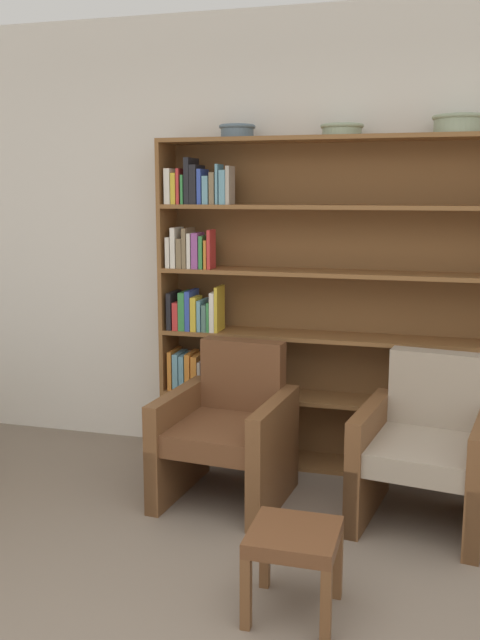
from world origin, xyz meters
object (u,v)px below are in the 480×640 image
(armchair_cushioned, at_px, (426,450))
(footstool, at_px, (294,545))
(armchair_leather, at_px, (229,431))
(bookshelf, at_px, (304,312))
(bowl_olive, at_px, (342,129))
(bowl_cream, at_px, (460,123))
(bowl_slate, at_px, (237,130))

(armchair_cushioned, distance_m, footstool, 1.12)
(armchair_leather, relative_size, armchair_cushioned, 1.00)
(bookshelf, distance_m, armchair_leather, 0.89)
(bowl_olive, relative_size, armchair_leather, 0.29)
(bookshelf, distance_m, footstool, 1.77)
(bowl_cream, relative_size, footstool, 0.83)
(bowl_olive, bearing_deg, armchair_cushioned, -47.22)
(bowl_slate, relative_size, armchair_cushioned, 0.26)
(footstool, bearing_deg, armchair_leather, 119.49)
(bookshelf, xyz_separation_m, bowl_cream, (0.84, -0.02, 1.09))
(armchair_cushioned, bearing_deg, bowl_cream, -89.98)
(bowl_olive, relative_size, footstool, 0.69)
(bookshelf, xyz_separation_m, armchair_cushioned, (0.75, -0.61, -0.58))
(bowl_cream, xyz_separation_m, armchair_leather, (-1.14, -0.59, -1.67))
(bowl_olive, height_order, bowl_cream, bowl_cream)
(footstool, bearing_deg, bowl_olive, 92.35)
(bowl_olive, xyz_separation_m, armchair_cushioned, (0.55, -0.59, -1.65))
(bowl_olive, bearing_deg, bowl_cream, 0.00)
(armchair_cushioned, height_order, footstool, armchair_cushioned)
(bookshelf, distance_m, bowl_olive, 1.09)
(bookshelf, bearing_deg, bowl_slate, -177.44)
(armchair_leather, height_order, footstool, armchair_leather)
(bowl_cream, distance_m, armchair_cushioned, 1.77)
(armchair_cushioned, bearing_deg, bowl_olive, -38.55)
(armchair_cushioned, bearing_deg, bookshelf, -30.50)
(bowl_slate, distance_m, bowl_cream, 1.26)
(footstool, bearing_deg, armchair_cushioned, 64.27)
(bookshelf, relative_size, footstool, 6.17)
(bowl_cream, height_order, armchair_leather, bowl_cream)
(armchair_leather, relative_size, footstool, 2.36)
(bowl_slate, relative_size, bowl_cream, 0.73)
(bowl_cream, relative_size, armchair_cushioned, 0.35)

